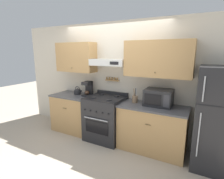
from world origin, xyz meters
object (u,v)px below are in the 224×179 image
object	(u,v)px
refrigerator	(219,120)
coffee_maker	(88,88)
utensil_crock	(135,99)
stove_range	(105,118)
microwave	(158,98)
tea_kettle	(78,91)

from	to	relation	value
refrigerator	coffee_maker	size ratio (longest dim) A/B	5.02
refrigerator	utensil_crock	bearing A→B (deg)	175.50
stove_range	refrigerator	world-z (taller)	refrigerator
coffee_maker	microwave	world-z (taller)	coffee_maker
tea_kettle	coffee_maker	world-z (taller)	coffee_maker
refrigerator	tea_kettle	distance (m)	2.96
refrigerator	tea_kettle	bearing A→B (deg)	177.74
microwave	utensil_crock	size ratio (longest dim) A/B	1.74
coffee_maker	microwave	distance (m)	1.65
refrigerator	stove_range	bearing A→B (deg)	179.84
stove_range	microwave	distance (m)	1.25
stove_range	refrigerator	bearing A→B (deg)	-0.16
stove_range	tea_kettle	world-z (taller)	tea_kettle
stove_range	coffee_maker	size ratio (longest dim) A/B	3.01
stove_range	coffee_maker	bearing A→B (deg)	165.09
refrigerator	microwave	world-z (taller)	refrigerator
stove_range	coffee_maker	distance (m)	0.81
refrigerator	microwave	xyz separation A→B (m)	(-1.01, 0.13, 0.21)
microwave	utensil_crock	world-z (taller)	microwave
refrigerator	utensil_crock	world-z (taller)	refrigerator
refrigerator	utensil_crock	distance (m)	1.49
refrigerator	coffee_maker	distance (m)	2.68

